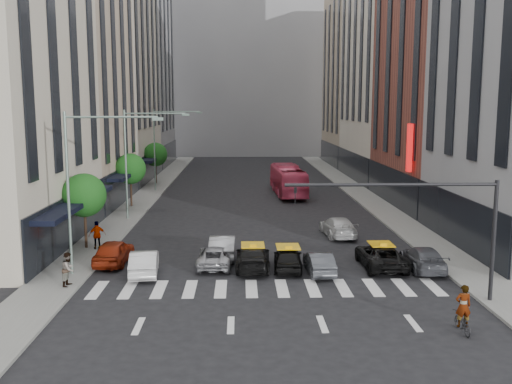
{
  "coord_description": "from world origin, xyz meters",
  "views": [
    {
      "loc": [
        -1.57,
        -27.16,
        9.42
      ],
      "look_at": [
        -0.55,
        8.84,
        4.0
      ],
      "focal_mm": 40.0,
      "sensor_mm": 36.0,
      "label": 1
    }
  ],
  "objects": [
    {
      "name": "tree_far",
      "position": [
        -11.8,
        42.0,
        3.65
      ],
      "size": [
        2.88,
        2.88,
        4.95
      ],
      "color": "black",
      "rests_on": "sidewalk_left"
    },
    {
      "name": "taxi_right",
      "position": [
        6.7,
        5.24,
        0.7
      ],
      "size": [
        2.38,
        5.05,
        1.4
      ],
      "primitive_type": "imported",
      "rotation": [
        0.0,
        0.0,
        3.15
      ],
      "color": "black",
      "rests_on": "ground"
    },
    {
      "name": "streetlamp_mid",
      "position": [
        -10.04,
        20.0,
        5.9
      ],
      "size": [
        5.38,
        0.25,
        9.0
      ],
      "color": "gray",
      "rests_on": "sidewalk_left"
    },
    {
      "name": "car_white_front",
      "position": [
        -7.0,
        4.2,
        0.7
      ],
      "size": [
        1.94,
        4.41,
        1.41
      ],
      "primitive_type": "imported",
      "rotation": [
        0.0,
        0.0,
        3.25
      ],
      "color": "#B8B8B8",
      "rests_on": "ground"
    },
    {
      "name": "car_row2_right",
      "position": [
        5.57,
        13.44,
        0.71
      ],
      "size": [
        2.37,
        5.05,
        1.43
      ],
      "primitive_type": "imported",
      "rotation": [
        0.0,
        0.0,
        3.22
      ],
      "color": "#BCBCBC",
      "rests_on": "ground"
    },
    {
      "name": "building_right_c",
      "position": [
        17.0,
        46.0,
        20.0
      ],
      "size": [
        8.0,
        20.0,
        40.0
      ],
      "primitive_type": "cube",
      "color": "beige",
      "rests_on": "ground"
    },
    {
      "name": "sidewalk_left",
      "position": [
        -11.5,
        30.0,
        0.07
      ],
      "size": [
        3.0,
        96.0,
        0.15
      ],
      "primitive_type": "cube",
      "color": "slate",
      "rests_on": "ground"
    },
    {
      "name": "pedestrian_near",
      "position": [
        -10.52,
        1.81,
        1.04
      ],
      "size": [
        0.79,
        0.96,
        1.78
      ],
      "primitive_type": "imported",
      "rotation": [
        0.0,
        0.0,
        1.42
      ],
      "color": "gray",
      "rests_on": "sidewalk_left"
    },
    {
      "name": "car_grey_curb",
      "position": [
        9.05,
        4.74,
        0.68
      ],
      "size": [
        2.05,
        4.72,
        1.35
      ],
      "primitive_type": "imported",
      "rotation": [
        0.0,
        0.0,
        3.11
      ],
      "color": "#44464D",
      "rests_on": "ground"
    },
    {
      "name": "bus",
      "position": [
        3.58,
        33.27,
        1.57
      ],
      "size": [
        3.25,
        11.43,
        3.15
      ],
      "primitive_type": "imported",
      "rotation": [
        0.0,
        0.0,
        3.2
      ],
      "color": "#D33E60",
      "rests_on": "ground"
    },
    {
      "name": "building_left_b",
      "position": [
        -17.0,
        28.0,
        12.0
      ],
      "size": [
        8.0,
        16.0,
        24.0
      ],
      "primitive_type": "cube",
      "color": "tan",
      "rests_on": "ground"
    },
    {
      "name": "building_right_b",
      "position": [
        17.0,
        27.0,
        13.0
      ],
      "size": [
        8.0,
        18.0,
        26.0
      ],
      "primitive_type": "cube",
      "color": "brown",
      "rests_on": "ground"
    },
    {
      "name": "taxi_center",
      "position": [
        1.19,
        4.91,
        0.68
      ],
      "size": [
        1.84,
        4.07,
        1.36
      ],
      "primitive_type": "imported",
      "rotation": [
        0.0,
        0.0,
        3.08
      ],
      "color": "black",
      "rests_on": "ground"
    },
    {
      "name": "car_row2_left",
      "position": [
        -2.68,
        7.66,
        0.74
      ],
      "size": [
        1.63,
        4.5,
        1.47
      ],
      "primitive_type": "imported",
      "rotation": [
        0.0,
        0.0,
        3.13
      ],
      "color": "#949599",
      "rests_on": "ground"
    },
    {
      "name": "building_far",
      "position": [
        0.0,
        85.0,
        18.0
      ],
      "size": [
        30.0,
        10.0,
        36.0
      ],
      "primitive_type": "cube",
      "color": "gray",
      "rests_on": "ground"
    },
    {
      "name": "taxi_left",
      "position": [
        -0.84,
        5.19,
        0.7
      ],
      "size": [
        2.11,
        4.88,
        1.4
      ],
      "primitive_type": "imported",
      "rotation": [
        0.0,
        0.0,
        3.11
      ],
      "color": "black",
      "rests_on": "ground"
    },
    {
      "name": "building_left_d",
      "position": [
        -17.0,
        65.0,
        15.0
      ],
      "size": [
        8.0,
        18.0,
        30.0
      ],
      "primitive_type": "cube",
      "color": "gray",
      "rests_on": "ground"
    },
    {
      "name": "streetlamp_far",
      "position": [
        -10.04,
        36.0,
        5.9
      ],
      "size": [
        5.38,
        0.25,
        9.0
      ],
      "color": "gray",
      "rests_on": "sidewalk_left"
    },
    {
      "name": "streetlamp_near",
      "position": [
        -10.04,
        4.0,
        5.9
      ],
      "size": [
        5.38,
        0.25,
        9.0
      ],
      "color": "gray",
      "rests_on": "sidewalk_left"
    },
    {
      "name": "building_left_c",
      "position": [
        -17.0,
        46.0,
        18.0
      ],
      "size": [
        8.0,
        20.0,
        36.0
      ],
      "primitive_type": "cube",
      "color": "beige",
      "rests_on": "ground"
    },
    {
      "name": "car_silver",
      "position": [
        -3.08,
        5.74,
        0.61
      ],
      "size": [
        2.12,
        4.41,
        1.21
      ],
      "primitive_type": "imported",
      "rotation": [
        0.0,
        0.0,
        3.12
      ],
      "color": "#96969B",
      "rests_on": "ground"
    },
    {
      "name": "liberty_sign",
      "position": [
        12.6,
        20.0,
        6.0
      ],
      "size": [
        0.3,
        0.7,
        4.0
      ],
      "color": "red",
      "rests_on": "ground"
    },
    {
      "name": "pedestrian_far",
      "position": [
        -10.94,
        9.57,
        1.08
      ],
      "size": [
        1.18,
        0.83,
        1.86
      ],
      "primitive_type": "imported",
      "rotation": [
        0.0,
        0.0,
        3.53
      ],
      "color": "gray",
      "rests_on": "sidewalk_left"
    },
    {
      "name": "tree_mid",
      "position": [
        -11.8,
        26.0,
        3.65
      ],
      "size": [
        2.88,
        2.88,
        4.95
      ],
      "color": "black",
      "rests_on": "sidewalk_left"
    },
    {
      "name": "rider",
      "position": [
        7.74,
        -4.58,
        1.77
      ],
      "size": [
        0.67,
        0.44,
        1.83
      ],
      "primitive_type": "imported",
      "rotation": [
        0.0,
        0.0,
        3.15
      ],
      "color": "gray",
      "rests_on": "motorcycle"
    },
    {
      "name": "building_right_d",
      "position": [
        17.0,
        65.0,
        14.0
      ],
      "size": [
        8.0,
        18.0,
        28.0
      ],
      "primitive_type": "cube",
      "color": "tan",
      "rests_on": "ground"
    },
    {
      "name": "building_left_a",
      "position": [
        -17.0,
        11.0,
        14.0
      ],
      "size": [
        8.0,
        18.0,
        28.0
      ],
      "primitive_type": "cube",
      "color": "beige",
      "rests_on": "ground"
    },
    {
      "name": "motorcycle",
      "position": [
        7.74,
        -4.58,
        0.43
      ],
      "size": [
        0.59,
        1.64,
        0.86
      ],
      "primitive_type": "imported",
      "rotation": [
        0.0,
        0.0,
        3.15
      ],
      "color": "black",
      "rests_on": "ground"
    },
    {
      "name": "traffic_signal",
      "position": [
        7.69,
        -1.0,
        4.47
      ],
      "size": [
        10.1,
        0.2,
        6.0
      ],
      "color": "black",
      "rests_on": "ground"
    },
    {
      "name": "tree_near",
      "position": [
        -11.8,
        10.0,
        3.65
      ],
      "size": [
        2.88,
        2.88,
        4.95
      ],
      "color": "black",
      "rests_on": "sidewalk_left"
    },
    {
      "name": "car_grey_mid",
      "position": [
        2.91,
        4.14,
        0.63
      ],
      "size": [
        1.49,
        3.87,
        1.26
      ],
      "primitive_type": "imported",
      "rotation": [
        0.0,
        0.0,
        3.18
      ],
      "color": "#3B3D42",
      "rests_on": "ground"
    },
    {
      "name": "sidewalk_right",
      "position": [
        11.5,
        30.0,
        0.07
      ],
      "size": [
        3.0,
        96.0,
        0.15
      ],
      "primitive_type": "cube",
      "color": "slate",
      "rests_on": "ground"
    },
    {
      "name": "car_red",
      "position": [
        -9.2,
        6.48,
        0.75
      ],
      "size": [
        1.97,
        4.46,
        1.49
      ],
      "primitive_type": "imported",
      "rotation": [
        0.0,
        0.0,
        3.09
      ],
      "color": "maroon",
      "rests_on": "ground"
    },
    {
      "name": "ground",
      "position": [
        0.0,
        0.0,
        0.0
      ],
      "size": [
        160.0,
        160.0,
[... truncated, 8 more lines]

